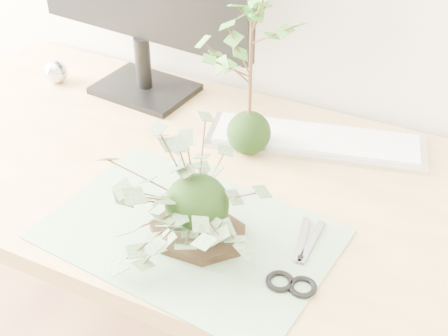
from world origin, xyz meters
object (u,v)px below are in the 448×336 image
(ivy_kokedama, at_px, (196,181))
(keyboard, at_px, (316,140))
(desk, at_px, (237,217))
(maple_kokedama, at_px, (252,32))

(ivy_kokedama, xyz_separation_m, keyboard, (0.08, 0.38, -0.12))
(desk, xyz_separation_m, maple_kokedama, (-0.03, 0.11, 0.36))
(desk, distance_m, maple_kokedama, 0.37)
(keyboard, bearing_deg, maple_kokedama, -155.97)
(maple_kokedama, relative_size, keyboard, 0.79)
(ivy_kokedama, bearing_deg, maple_kokedama, 96.91)
(desk, height_order, maple_kokedama, maple_kokedama)
(ivy_kokedama, relative_size, keyboard, 0.80)
(ivy_kokedama, height_order, maple_kokedama, maple_kokedama)
(desk, relative_size, keyboard, 3.32)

